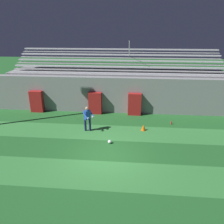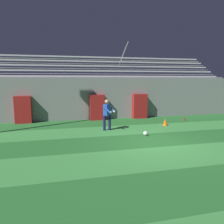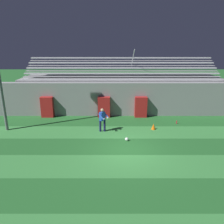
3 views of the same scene
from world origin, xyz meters
TOP-DOWN VIEW (x-y plane):
  - ground_plane at (0.00, 0.00)m, footprint 80.00×80.00m
  - turf_stripe_mid at (0.00, -1.66)m, footprint 28.00×2.17m
  - turf_stripe_far at (0.00, 2.69)m, footprint 28.00×2.17m
  - back_wall at (0.00, 6.50)m, footprint 24.00×0.60m
  - padding_pillar_gate_left at (-1.52, 5.95)m, footprint 0.99×0.44m
  - padding_pillar_gate_right at (1.52, 5.95)m, footprint 0.99×0.44m
  - padding_pillar_far_left at (-6.22, 5.95)m, footprint 0.99×0.44m
  - bleacher_stand at (0.00, 8.84)m, footprint 18.00×4.05m
  - goalkeeper at (-1.51, 2.82)m, footprint 0.74×0.74m
  - soccer_ball at (0.07, 1.27)m, footprint 0.22×0.22m
  - traffic_cone at (2.11, 3.19)m, footprint 0.30×0.30m
  - water_bottle at (4.10, 4.33)m, footprint 0.07×0.07m

SIDE VIEW (x-z plane):
  - ground_plane at x=0.00m, z-range 0.00..0.00m
  - turf_stripe_mid at x=0.00m, z-range 0.00..0.01m
  - turf_stripe_far at x=0.00m, z-range 0.00..0.01m
  - soccer_ball at x=0.07m, z-range 0.00..0.22m
  - water_bottle at x=4.10m, z-range 0.00..0.24m
  - traffic_cone at x=2.11m, z-range 0.00..0.42m
  - padding_pillar_gate_left at x=-1.52m, z-range 0.00..1.71m
  - padding_pillar_gate_right at x=1.52m, z-range 0.00..1.71m
  - padding_pillar_far_left at x=-6.22m, z-range 0.00..1.71m
  - goalkeeper at x=-1.51m, z-range 0.12..1.79m
  - back_wall at x=0.00m, z-range 0.00..2.80m
  - bleacher_stand at x=0.00m, z-range -1.21..4.22m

